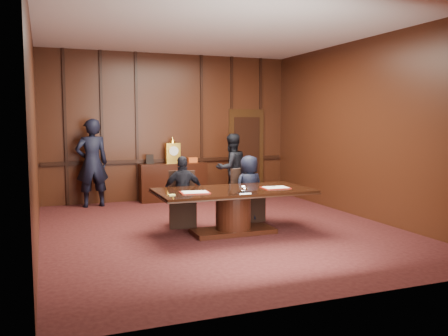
# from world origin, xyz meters

# --- Properties ---
(room) EXTENTS (7.00, 7.04, 3.50)m
(room) POSITION_xyz_m (0.07, 0.14, 1.72)
(room) COLOR black
(room) RESTS_ON ground
(sideboard) EXTENTS (1.60, 0.45, 1.54)m
(sideboard) POSITION_xyz_m (0.00, 3.26, 0.49)
(sideboard) COLOR black
(sideboard) RESTS_ON ground
(conference_table) EXTENTS (2.62, 1.32, 0.76)m
(conference_table) POSITION_xyz_m (0.10, -0.34, 0.51)
(conference_table) COLOR black
(conference_table) RESTS_ON ground
(folder_left) EXTENTS (0.49, 0.37, 0.02)m
(folder_left) POSITION_xyz_m (-0.63, -0.49, 0.77)
(folder_left) COLOR maroon
(folder_left) RESTS_ON conference_table
(folder_right) EXTENTS (0.48, 0.36, 0.02)m
(folder_right) POSITION_xyz_m (0.83, -0.48, 0.77)
(folder_right) COLOR maroon
(folder_right) RESTS_ON conference_table
(inkstand) EXTENTS (0.20, 0.14, 0.12)m
(inkstand) POSITION_xyz_m (0.10, -0.79, 0.81)
(inkstand) COLOR white
(inkstand) RESTS_ON conference_table
(notepad) EXTENTS (0.11, 0.08, 0.01)m
(notepad) POSITION_xyz_m (-1.04, -0.61, 0.77)
(notepad) COLOR #FCFC7B
(notepad) RESTS_ON conference_table
(chair_left) EXTENTS (0.58, 0.58, 0.99)m
(chair_left) POSITION_xyz_m (-0.54, 0.53, 0.29)
(chair_left) COLOR black
(chair_left) RESTS_ON ground
(chair_right) EXTENTS (0.58, 0.58, 0.99)m
(chair_right) POSITION_xyz_m (0.74, 0.53, 0.29)
(chair_right) COLOR black
(chair_right) RESTS_ON ground
(signatory_left) EXTENTS (0.78, 0.39, 1.28)m
(signatory_left) POSITION_xyz_m (-0.55, 0.46, 0.64)
(signatory_left) COLOR black
(signatory_left) RESTS_ON ground
(signatory_right) EXTENTS (0.68, 0.50, 1.26)m
(signatory_right) POSITION_xyz_m (0.75, 0.46, 0.63)
(signatory_right) COLOR black
(signatory_right) RESTS_ON ground
(witness_left) EXTENTS (0.76, 0.55, 1.96)m
(witness_left) POSITION_xyz_m (-1.88, 3.10, 0.98)
(witness_left) COLOR black
(witness_left) RESTS_ON ground
(witness_right) EXTENTS (0.88, 0.74, 1.61)m
(witness_right) POSITION_xyz_m (1.18, 2.43, 0.81)
(witness_right) COLOR black
(witness_right) RESTS_ON ground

